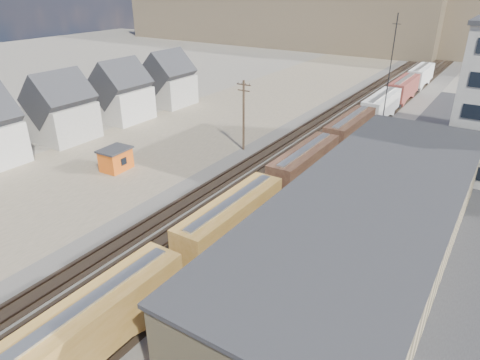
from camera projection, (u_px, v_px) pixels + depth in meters
The scene contains 11 objects.
ballast_bed at pixel (320, 144), 63.57m from camera, with size 18.00×200.00×0.06m, color #4C4742.
dirt_yard at pixel (174, 139), 65.85m from camera, with size 24.00×180.00×0.03m, color #6C634A.
asphalt_lot at pixel (470, 233), 41.34m from camera, with size 26.00×120.00×0.04m, color #232326.
rail_tracks at pixel (317, 143), 63.80m from camera, with size 11.40×200.00×0.24m.
freight_train at pixel (329, 145), 55.63m from camera, with size 3.00×119.74×4.46m.
warehouse at pixel (371, 226), 35.67m from camera, with size 12.40×40.40×7.25m.
utility_pole_north at pixel (244, 114), 59.45m from camera, with size 2.20×0.32×10.00m.
radio_mast at pixel (389, 76), 64.32m from camera, with size 1.20×0.16×18.00m.
townhouse_row at pixel (24, 121), 59.54m from camera, with size 8.15×68.16×10.47m.
hills_north at pixel (462, 5), 146.93m from camera, with size 265.00×80.00×32.00m.
maintenance_shed at pixel (116, 159), 54.62m from camera, with size 3.26×4.10×2.89m.
Camera 1 is at (22.53, -6.64, 22.32)m, focal length 32.00 mm.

